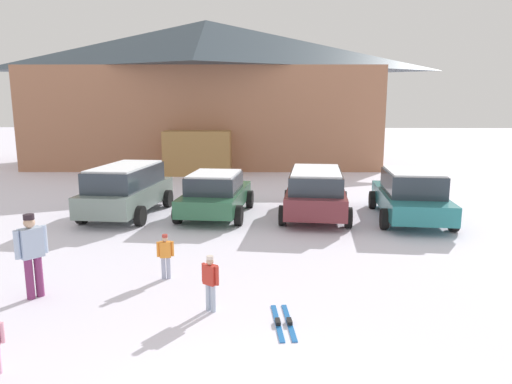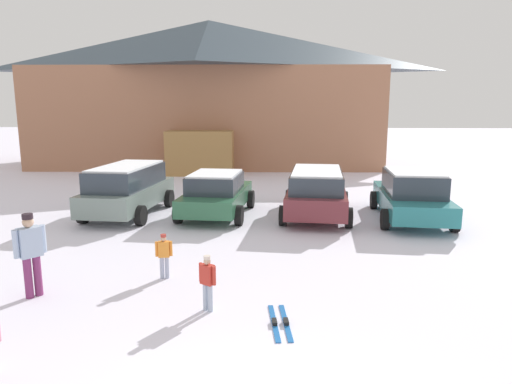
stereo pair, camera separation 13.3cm
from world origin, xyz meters
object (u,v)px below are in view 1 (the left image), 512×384
(pair_of_skis, at_px, (283,322))
(parked_teal_hatchback, at_px, (410,195))
(parked_maroon_van, at_px, (316,191))
(parked_grey_wagon, at_px, (127,188))
(skier_adult_in_blue_parka, at_px, (32,251))
(skier_child_in_orange_jacket, at_px, (165,254))
(skier_child_in_red_jacket, at_px, (210,280))
(ski_lodge, at_px, (207,92))
(parked_green_coupe, at_px, (216,193))

(pair_of_skis, bearing_deg, parked_teal_hatchback, 60.92)
(parked_maroon_van, xyz_separation_m, parked_teal_hatchback, (3.09, -0.24, -0.04))
(parked_teal_hatchback, bearing_deg, parked_maroon_van, 175.49)
(parked_grey_wagon, bearing_deg, parked_maroon_van, 0.77)
(parked_grey_wagon, height_order, parked_maroon_van, parked_grey_wagon)
(skier_adult_in_blue_parka, height_order, pair_of_skis, skier_adult_in_blue_parka)
(parked_teal_hatchback, height_order, skier_child_in_orange_jacket, parked_teal_hatchback)
(skier_child_in_red_jacket, distance_m, pair_of_skis, 1.50)
(skier_child_in_orange_jacket, xyz_separation_m, skier_child_in_red_jacket, (1.20, -1.54, 0.03))
(ski_lodge, height_order, pair_of_skis, ski_lodge)
(ski_lodge, relative_size, parked_maroon_van, 4.82)
(skier_adult_in_blue_parka, bearing_deg, skier_child_in_orange_jacket, 25.60)
(ski_lodge, bearing_deg, parked_teal_hatchback, -59.27)
(ski_lodge, bearing_deg, pair_of_skis, -78.21)
(ski_lodge, relative_size, parked_green_coupe, 5.07)
(parked_maroon_van, bearing_deg, parked_green_coupe, -179.92)
(parked_green_coupe, distance_m, skier_child_in_orange_jacket, 5.93)
(parked_grey_wagon, bearing_deg, parked_teal_hatchback, -0.94)
(skier_child_in_orange_jacket, bearing_deg, skier_adult_in_blue_parka, -154.40)
(ski_lodge, relative_size, parked_grey_wagon, 4.76)
(parked_grey_wagon, distance_m, parked_green_coupe, 3.05)
(parked_grey_wagon, relative_size, skier_adult_in_blue_parka, 2.77)
(parked_teal_hatchback, bearing_deg, parked_green_coupe, 177.89)
(ski_lodge, height_order, parked_maroon_van, ski_lodge)
(ski_lodge, bearing_deg, skier_child_in_red_jacket, -81.25)
(ski_lodge, distance_m, skier_adult_in_blue_parka, 22.26)
(parked_maroon_van, xyz_separation_m, pair_of_skis, (-1.16, -7.89, -0.86))
(ski_lodge, distance_m, parked_grey_wagon, 15.47)
(parked_maroon_van, distance_m, pair_of_skis, 8.02)
(parked_grey_wagon, xyz_separation_m, pair_of_skis, (5.28, -7.81, -0.91))
(skier_adult_in_blue_parka, bearing_deg, skier_child_in_red_jacket, -7.04)
(parked_teal_hatchback, height_order, skier_child_in_red_jacket, parked_teal_hatchback)
(parked_green_coupe, height_order, skier_child_in_orange_jacket, parked_green_coupe)
(parked_green_coupe, distance_m, parked_teal_hatchback, 6.49)
(ski_lodge, height_order, parked_teal_hatchback, ski_lodge)
(parked_green_coupe, distance_m, pair_of_skis, 8.23)
(skier_adult_in_blue_parka, relative_size, skier_child_in_red_jacket, 1.59)
(skier_child_in_red_jacket, xyz_separation_m, pair_of_skis, (1.32, -0.43, -0.57))
(ski_lodge, xyz_separation_m, parked_grey_wagon, (-0.51, -15.01, -3.69))
(parked_teal_hatchback, bearing_deg, parked_grey_wagon, 179.06)
(parked_maroon_van, relative_size, skier_adult_in_blue_parka, 2.73)
(parked_green_coupe, xyz_separation_m, skier_adult_in_blue_parka, (-2.60, -7.03, 0.17))
(parked_maroon_van, distance_m, parked_teal_hatchback, 3.10)
(parked_maroon_van, relative_size, skier_child_in_orange_jacket, 4.61)
(parked_green_coupe, bearing_deg, parked_teal_hatchback, -2.11)
(skier_child_in_red_jacket, bearing_deg, skier_adult_in_blue_parka, 172.96)
(parked_grey_wagon, bearing_deg, skier_child_in_orange_jacket, -64.71)
(parked_grey_wagon, relative_size, parked_maroon_van, 1.01)
(parked_grey_wagon, height_order, parked_teal_hatchback, parked_grey_wagon)
(ski_lodge, distance_m, parked_green_coupe, 15.62)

